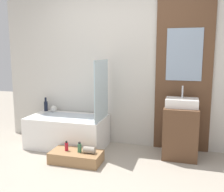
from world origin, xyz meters
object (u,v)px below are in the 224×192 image
at_px(bathtub, 68,131).
at_px(vase_tall_dark, 46,105).
at_px(bottle_soap_secondary, 80,148).
at_px(vase_round_light, 54,109).
at_px(bottle_soap_primary, 67,146).
at_px(sink, 182,103).
at_px(wooden_step_bench, 76,157).

distance_m(bathtub, vase_tall_dark, 0.69).
relative_size(vase_tall_dark, bottle_soap_secondary, 1.68).
xyz_separation_m(vase_round_light, bottle_soap_primary, (0.62, -0.81, -0.33)).
distance_m(sink, bottle_soap_secondary, 1.57).
height_order(wooden_step_bench, vase_round_light, vase_round_light).
height_order(wooden_step_bench, bottle_soap_primary, bottle_soap_primary).
bearing_deg(bottle_soap_secondary, sink, 25.62).
bearing_deg(sink, wooden_step_bench, -155.26).
distance_m(vase_round_light, bottle_soap_primary, 1.07).
distance_m(bathtub, wooden_step_bench, 0.71).
xyz_separation_m(wooden_step_bench, sink, (1.37, 0.63, 0.72)).
relative_size(bottle_soap_primary, bottle_soap_secondary, 0.98).
bearing_deg(bathtub, bottle_soap_primary, -66.08).
height_order(sink, vase_tall_dark, sink).
bearing_deg(bottle_soap_secondary, wooden_step_bench, 180.00).
distance_m(wooden_step_bench, bottle_soap_secondary, 0.15).
bearing_deg(vase_round_light, wooden_step_bench, -46.62).
relative_size(wooden_step_bench, bottle_soap_secondary, 4.99).
relative_size(vase_tall_dark, vase_round_light, 2.23).
bearing_deg(bathtub, vase_round_light, 146.53).
bearing_deg(bottle_soap_primary, vase_tall_dark, 133.31).
distance_m(bathtub, vase_round_light, 0.54).
height_order(wooden_step_bench, sink, sink).
xyz_separation_m(sink, vase_round_light, (-2.13, 0.18, -0.25)).
xyz_separation_m(bathtub, wooden_step_bench, (0.39, -0.56, -0.17)).
distance_m(sink, vase_tall_dark, 2.31).
bearing_deg(sink, vase_tall_dark, 175.08).
height_order(bathtub, bottle_soap_secondary, bathtub).
height_order(wooden_step_bench, bottle_soap_secondary, bottle_soap_secondary).
relative_size(wooden_step_bench, vase_tall_dark, 2.98).
xyz_separation_m(sink, vase_tall_dark, (-2.30, 0.20, -0.21)).
height_order(vase_round_light, bottle_soap_primary, vase_round_light).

